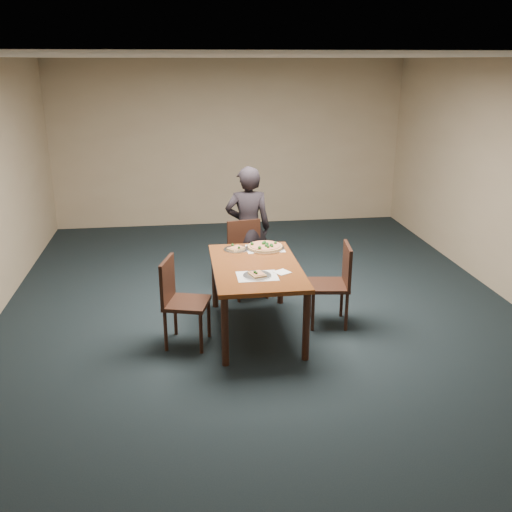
{
  "coord_description": "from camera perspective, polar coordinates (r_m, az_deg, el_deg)",
  "views": [
    {
      "loc": [
        -0.9,
        -5.83,
        2.77
      ],
      "look_at": [
        -0.14,
        -0.32,
        0.85
      ],
      "focal_mm": 40.0,
      "sensor_mm": 36.0,
      "label": 1
    }
  ],
  "objects": [
    {
      "name": "room_shell",
      "position": [
        5.99,
        0.89,
        9.12
      ],
      "size": [
        8.0,
        8.0,
        8.0
      ],
      "color": "tan",
      "rests_on": "ground"
    },
    {
      "name": "slice_plate_near",
      "position": [
        5.62,
        0.11,
        -1.9
      ],
      "size": [
        0.28,
        0.28,
        0.06
      ],
      "color": "silver",
      "rests_on": "dining_table"
    },
    {
      "name": "slice_plate_far",
      "position": [
        6.4,
        -2.02,
        0.73
      ],
      "size": [
        0.28,
        0.28,
        0.06
      ],
      "color": "silver",
      "rests_on": "dining_table"
    },
    {
      "name": "napkin",
      "position": [
        5.72,
        2.63,
        -1.63
      ],
      "size": [
        0.19,
        0.19,
        0.01
      ],
      "primitive_type": "cube",
      "rotation": [
        0.0,
        0.0,
        0.52
      ],
      "color": "white",
      "rests_on": "dining_table"
    },
    {
      "name": "diner",
      "position": [
        7.14,
        -0.8,
        2.83
      ],
      "size": [
        0.59,
        0.41,
        1.56
      ],
      "primitive_type": "imported",
      "rotation": [
        0.0,
        0.0,
        3.08
      ],
      "color": "black",
      "rests_on": "ground"
    },
    {
      "name": "pizza_pan",
      "position": [
        6.43,
        0.91,
        0.94
      ],
      "size": [
        0.43,
        0.43,
        0.07
      ],
      "color": "silver",
      "rests_on": "dining_table"
    },
    {
      "name": "placemat_main",
      "position": [
        6.44,
        0.91,
        0.76
      ],
      "size": [
        0.42,
        0.32,
        0.0
      ],
      "primitive_type": "cube",
      "color": "white",
      "rests_on": "dining_table"
    },
    {
      "name": "chair_left",
      "position": [
        5.79,
        -7.71,
        -4.07
      ],
      "size": [
        0.52,
        0.52,
        0.91
      ],
      "rotation": [
        0.0,
        0.0,
        1.3
      ],
      "color": "black",
      "rests_on": "ground"
    },
    {
      "name": "chair_far",
      "position": [
        7.01,
        -0.95,
        0.25
      ],
      "size": [
        0.49,
        0.49,
        0.91
      ],
      "rotation": [
        0.0,
        0.0,
        0.18
      ],
      "color": "black",
      "rests_on": "ground"
    },
    {
      "name": "ground",
      "position": [
        6.52,
        0.81,
        -6.11
      ],
      "size": [
        8.0,
        8.0,
        0.0
      ],
      "primitive_type": "plane",
      "color": "black",
      "rests_on": "ground"
    },
    {
      "name": "placemat_near",
      "position": [
        5.62,
        0.12,
        -2.01
      ],
      "size": [
        0.4,
        0.3,
        0.0
      ],
      "primitive_type": "cube",
      "color": "white",
      "rests_on": "dining_table"
    },
    {
      "name": "chair_right",
      "position": [
        6.23,
        8.0,
        -2.37
      ],
      "size": [
        0.47,
        0.47,
        0.91
      ],
      "rotation": [
        0.0,
        0.0,
        -1.71
      ],
      "color": "black",
      "rests_on": "ground"
    },
    {
      "name": "dining_table",
      "position": [
        5.95,
        0.0,
        -1.75
      ],
      "size": [
        0.9,
        1.5,
        0.75
      ],
      "color": "#552811",
      "rests_on": "ground"
    }
  ]
}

